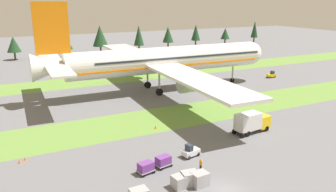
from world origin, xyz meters
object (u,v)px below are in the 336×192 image
object	(u,v)px
taxiway_marker_2	(20,161)
pushback_tractor	(271,75)
taxiway_marker_1	(156,127)
uld_container_0	(180,181)
baggage_tug	(191,151)
uld_container_3	(190,178)
airliner	(162,60)
taxiway_marker_0	(25,159)
cargo_dolly_lead	(163,161)
uld_container_2	(200,179)
cargo_dolly_second	(146,167)
ground_crew_marshaller	(201,164)
catering_truck	(252,122)

from	to	relation	value
taxiway_marker_2	pushback_tractor	bearing A→B (deg)	19.94
taxiway_marker_1	uld_container_0	bearing A→B (deg)	-105.84
baggage_tug	uld_container_3	size ratio (longest dim) A/B	1.41
airliner	baggage_tug	size ratio (longest dim) A/B	26.17
taxiway_marker_1	taxiway_marker_0	bearing A→B (deg)	-172.73
airliner	taxiway_marker_2	size ratio (longest dim) A/B	127.85
taxiway_marker_0	cargo_dolly_lead	bearing A→B (deg)	-32.46
cargo_dolly_lead	taxiway_marker_0	bearing A→B (deg)	-134.37
uld_container_2	taxiway_marker_2	distance (m)	25.30
airliner	cargo_dolly_lead	size ratio (longest dim) A/B	29.89
cargo_dolly_second	ground_crew_marshaller	bearing A→B (deg)	57.45
catering_truck	taxiway_marker_2	distance (m)	36.82
airliner	cargo_dolly_lead	distance (m)	40.86
taxiway_marker_2	ground_crew_marshaller	bearing A→B (deg)	-31.50
baggage_tug	taxiway_marker_1	world-z (taller)	baggage_tug
cargo_dolly_lead	ground_crew_marshaller	distance (m)	5.10
baggage_tug	uld_container_0	world-z (taller)	baggage_tug
cargo_dolly_second	uld_container_0	bearing A→B (deg)	13.92
airliner	taxiway_marker_1	world-z (taller)	airliner
catering_truck	ground_crew_marshaller	xyz separation A→B (m)	(-14.92, -7.58, -1.01)
airliner	taxiway_marker_0	world-z (taller)	airliner
airliner	taxiway_marker_2	world-z (taller)	airliner
baggage_tug	ground_crew_marshaller	world-z (taller)	baggage_tug
taxiway_marker_2	catering_truck	bearing A→B (deg)	-8.69
uld_container_0	taxiway_marker_0	distance (m)	22.96
baggage_tug	taxiway_marker_0	world-z (taller)	baggage_tug
uld_container_3	taxiway_marker_2	bearing A→B (deg)	139.68
baggage_tug	uld_container_2	distance (m)	8.00
cargo_dolly_second	catering_truck	distance (m)	22.34
pushback_tractor	uld_container_2	bearing A→B (deg)	131.35
catering_truck	uld_container_0	world-z (taller)	catering_truck
pushback_tractor	taxiway_marker_1	distance (m)	52.20
catering_truck	taxiway_marker_1	bearing A→B (deg)	-128.50
uld_container_2	taxiway_marker_0	size ratio (longest dim) A/B	4.24
uld_container_2	taxiway_marker_0	distance (m)	25.13
uld_container_0	uld_container_3	world-z (taller)	uld_container_3
uld_container_0	taxiway_marker_1	size ratio (longest dim) A/B	3.31
airliner	cargo_dolly_second	bearing A→B (deg)	-26.69
ground_crew_marshaller	taxiway_marker_0	size ratio (longest dim) A/B	3.69
ground_crew_marshaller	taxiway_marker_2	size ratio (longest dim) A/B	3.02
baggage_tug	taxiway_marker_2	world-z (taller)	baggage_tug
taxiway_marker_1	catering_truck	bearing A→B (deg)	-32.70
baggage_tug	uld_container_0	distance (m)	8.52
catering_truck	taxiway_marker_1	size ratio (longest dim) A/B	11.82
airliner	uld_container_0	size ratio (longest dim) A/B	36.79
uld_container_0	taxiway_marker_2	size ratio (longest dim) A/B	3.48
uld_container_2	cargo_dolly_lead	bearing A→B (deg)	106.38
pushback_tractor	taxiway_marker_1	world-z (taller)	pushback_tractor
baggage_tug	taxiway_marker_0	bearing A→B (deg)	-125.81
ground_crew_marshaller	uld_container_2	size ratio (longest dim) A/B	0.87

